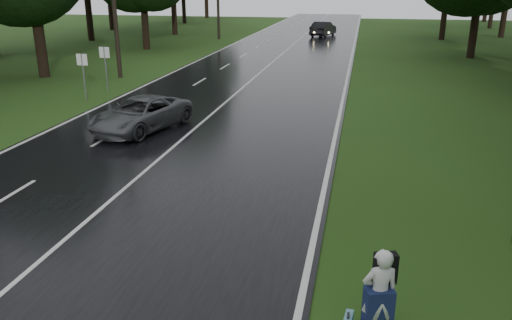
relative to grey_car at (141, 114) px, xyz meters
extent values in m
plane|color=#264815|center=(2.09, -9.28, -0.71)|extent=(160.00, 160.00, 0.00)
cube|color=black|center=(2.09, 10.72, -0.69)|extent=(12.00, 140.00, 0.04)
cube|color=silver|center=(2.09, 10.72, -0.66)|extent=(0.12, 140.00, 0.01)
imported|color=#4B4F50|center=(0.00, 0.00, 0.00)|extent=(3.46, 5.21, 1.33)
imported|color=black|center=(4.27, 39.85, 0.13)|extent=(2.72, 5.06, 1.58)
imported|color=silver|center=(9.28, -11.31, 0.15)|extent=(0.71, 0.57, 1.70)
cube|color=#17224D|center=(9.28, -11.31, -0.23)|extent=(0.55, 0.44, 0.95)
cube|color=black|center=(9.35, -11.07, 0.52)|extent=(0.43, 0.31, 0.54)
camera|label=1|loc=(8.72, -18.95, 5.14)|focal=35.79mm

